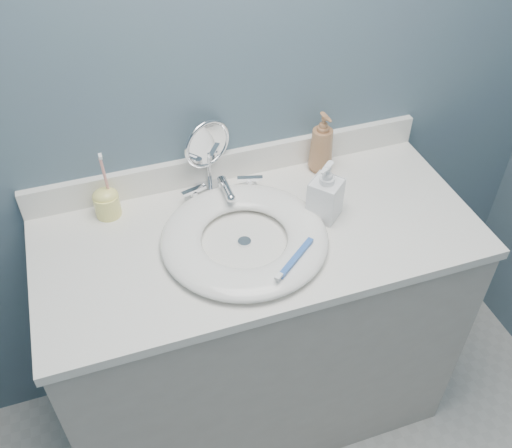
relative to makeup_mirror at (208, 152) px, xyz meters
name	(u,v)px	position (x,y,z in m)	size (l,w,h in m)	color
back_wall	(226,80)	(0.07, 0.04, 0.20)	(2.20, 0.02, 2.40)	slate
vanity_cabinet	(258,332)	(0.07, -0.24, -0.58)	(1.20, 0.55, 0.85)	#B3ADA4
countertop	(258,236)	(0.07, -0.24, -0.14)	(1.22, 0.57, 0.03)	white
backsplash	(230,164)	(0.07, 0.02, -0.08)	(1.22, 0.02, 0.09)	white
basin	(244,238)	(0.02, -0.27, -0.10)	(0.45, 0.45, 0.04)	white
drain	(244,242)	(0.02, -0.27, -0.12)	(0.04, 0.04, 0.01)	silver
faucet	(224,191)	(0.02, -0.07, -0.10)	(0.25, 0.13, 0.07)	silver
makeup_mirror	(208,152)	(0.00, 0.00, 0.00)	(0.15, 0.09, 0.23)	silver
soap_bottle_amber	(322,142)	(0.35, -0.03, -0.03)	(0.08, 0.08, 0.20)	#9C6B46
soap_bottle_clear	(326,190)	(0.27, -0.23, -0.03)	(0.08, 0.08, 0.18)	white
toothbrush_holder	(107,201)	(-0.31, -0.04, -0.08)	(0.07, 0.07, 0.21)	#FEF47F
toothbrush_lying	(295,259)	(0.11, -0.41, -0.08)	(0.14, 0.12, 0.02)	#3362B8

